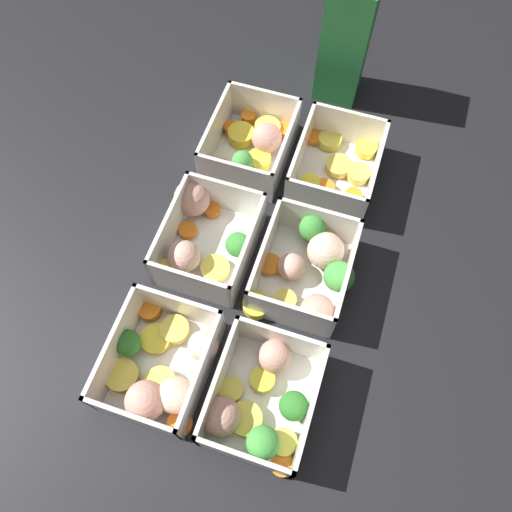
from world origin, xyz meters
TOP-DOWN VIEW (x-y plane):
  - ground_plane at (0.00, 0.00)m, footprint 4.00×4.00m
  - container_near_left at (-0.17, -0.06)m, footprint 0.15×0.11m
  - container_near_center at (-0.01, -0.08)m, footprint 0.15×0.13m
  - container_near_right at (0.18, -0.06)m, footprint 0.16×0.13m
  - container_far_left at (-0.17, 0.07)m, footprint 0.16×0.12m
  - container_far_center at (-0.00, 0.07)m, footprint 0.16×0.13m
  - container_far_right at (0.18, 0.06)m, footprint 0.16×0.13m
  - juice_carton at (-0.34, 0.03)m, footprint 0.07×0.07m

SIDE VIEW (x-z plane):
  - ground_plane at x=0.00m, z-range 0.00..0.00m
  - container_far_left at x=-0.17m, z-range -0.01..0.05m
  - container_near_left at x=-0.17m, z-range -0.01..0.05m
  - container_near_right at x=0.18m, z-range -0.01..0.06m
  - container_far_right at x=0.18m, z-range -0.01..0.06m
  - container_near_center at x=-0.01m, z-range -0.01..0.06m
  - container_far_center at x=0.00m, z-range -0.01..0.06m
  - juice_carton at x=-0.34m, z-range -0.01..0.20m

